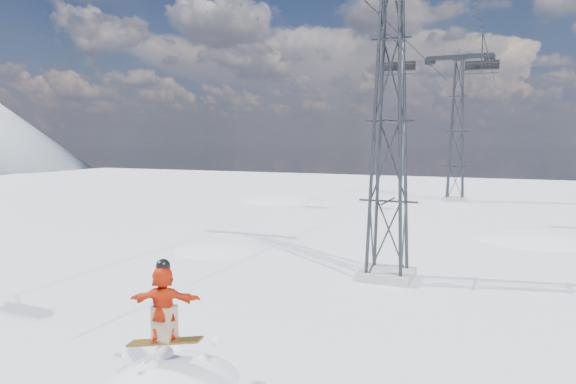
% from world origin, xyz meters
% --- Properties ---
extents(ground, '(120.00, 120.00, 0.00)m').
position_xyz_m(ground, '(0.00, 0.00, 0.00)').
color(ground, white).
rests_on(ground, ground).
extents(snow_terrain, '(39.00, 37.00, 22.00)m').
position_xyz_m(snow_terrain, '(-4.77, 21.24, -9.59)').
color(snow_terrain, white).
rests_on(snow_terrain, ground).
extents(lift_tower_near, '(5.20, 1.80, 11.43)m').
position_xyz_m(lift_tower_near, '(0.80, 8.00, 5.47)').
color(lift_tower_near, '#999999').
rests_on(lift_tower_near, ground).
extents(lift_tower_far, '(5.20, 1.80, 11.43)m').
position_xyz_m(lift_tower_far, '(0.80, 33.00, 5.47)').
color(lift_tower_far, '#999999').
rests_on(lift_tower_far, ground).
extents(haul_cables, '(4.46, 51.00, 0.06)m').
position_xyz_m(haul_cables, '(0.80, 19.50, 10.85)').
color(haul_cables, black).
rests_on(haul_cables, ground).
extents(lift_chair_mid, '(1.86, 0.53, 2.31)m').
position_xyz_m(lift_chair_mid, '(3.00, 21.86, 9.00)').
color(lift_chair_mid, black).
rests_on(lift_chair_mid, ground).
extents(lift_chair_far, '(1.86, 0.54, 2.31)m').
position_xyz_m(lift_chair_far, '(-1.40, 20.45, 9.00)').
color(lift_chair_far, black).
rests_on(lift_chair_far, ground).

